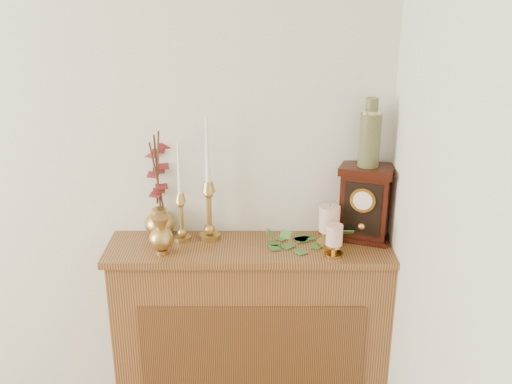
{
  "coord_description": "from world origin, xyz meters",
  "views": [
    {
      "loc": [
        1.42,
        -0.22,
        2.05
      ],
      "look_at": [
        1.42,
        2.05,
        1.19
      ],
      "focal_mm": 42.0,
      "sensor_mm": 36.0,
      "label": 1
    }
  ],
  "objects_px": {
    "candlestick_left": "(181,209)",
    "mantel_clock": "(365,204)",
    "ginger_jar": "(159,187)",
    "candlestick_center": "(209,201)",
    "bud_vase": "(161,236)",
    "ceramic_vase": "(370,136)"
  },
  "relations": [
    {
      "from": "candlestick_left",
      "to": "mantel_clock",
      "type": "distance_m",
      "value": 0.79
    },
    {
      "from": "ginger_jar",
      "to": "mantel_clock",
      "type": "relative_size",
      "value": 1.47
    },
    {
      "from": "candlestick_left",
      "to": "ginger_jar",
      "type": "height_order",
      "value": "ginger_jar"
    },
    {
      "from": "ginger_jar",
      "to": "candlestick_center",
      "type": "bearing_deg",
      "value": -15.43
    },
    {
      "from": "bud_vase",
      "to": "mantel_clock",
      "type": "relative_size",
      "value": 0.49
    },
    {
      "from": "mantel_clock",
      "to": "ceramic_vase",
      "type": "height_order",
      "value": "ceramic_vase"
    },
    {
      "from": "bud_vase",
      "to": "mantel_clock",
      "type": "height_order",
      "value": "mantel_clock"
    },
    {
      "from": "candlestick_left",
      "to": "ceramic_vase",
      "type": "bearing_deg",
      "value": 1.71
    },
    {
      "from": "candlestick_center",
      "to": "ginger_jar",
      "type": "bearing_deg",
      "value": 164.57
    },
    {
      "from": "ginger_jar",
      "to": "ceramic_vase",
      "type": "distance_m",
      "value": 0.93
    },
    {
      "from": "bud_vase",
      "to": "ginger_jar",
      "type": "distance_m",
      "value": 0.25
    },
    {
      "from": "bud_vase",
      "to": "ceramic_vase",
      "type": "xyz_separation_m",
      "value": [
        0.86,
        0.15,
        0.38
      ]
    },
    {
      "from": "candlestick_left",
      "to": "ginger_jar",
      "type": "xyz_separation_m",
      "value": [
        -0.1,
        0.08,
        0.07
      ]
    },
    {
      "from": "candlestick_center",
      "to": "ginger_jar",
      "type": "height_order",
      "value": "candlestick_center"
    },
    {
      "from": "mantel_clock",
      "to": "candlestick_center",
      "type": "bearing_deg",
      "value": -160.31
    },
    {
      "from": "ginger_jar",
      "to": "ceramic_vase",
      "type": "bearing_deg",
      "value": -3.39
    },
    {
      "from": "ginger_jar",
      "to": "mantel_clock",
      "type": "distance_m",
      "value": 0.9
    },
    {
      "from": "ginger_jar",
      "to": "ceramic_vase",
      "type": "height_order",
      "value": "ceramic_vase"
    },
    {
      "from": "bud_vase",
      "to": "ceramic_vase",
      "type": "relative_size",
      "value": 0.56
    },
    {
      "from": "ginger_jar",
      "to": "mantel_clock",
      "type": "xyz_separation_m",
      "value": [
        0.89,
        -0.06,
        -0.06
      ]
    },
    {
      "from": "ginger_jar",
      "to": "mantel_clock",
      "type": "height_order",
      "value": "ginger_jar"
    },
    {
      "from": "candlestick_left",
      "to": "ginger_jar",
      "type": "distance_m",
      "value": 0.15
    }
  ]
}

